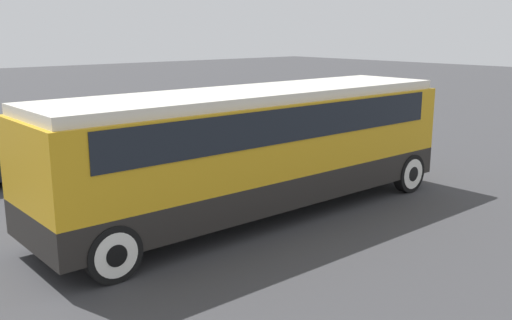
# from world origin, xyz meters

# --- Properties ---
(ground_plane) EXTENTS (120.00, 120.00, 0.00)m
(ground_plane) POSITION_xyz_m (0.00, 0.00, 0.00)
(ground_plane) COLOR #38383A
(tour_bus) EXTENTS (10.67, 2.70, 3.01)m
(tour_bus) POSITION_xyz_m (0.10, 0.00, 1.82)
(tour_bus) COLOR black
(tour_bus) RESTS_ON ground_plane
(parked_car_mid) EXTENTS (4.75, 1.82, 1.34)m
(parked_car_mid) POSITION_xyz_m (5.56, 5.43, 0.67)
(parked_car_mid) COLOR #2D5638
(parked_car_mid) RESTS_ON ground_plane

